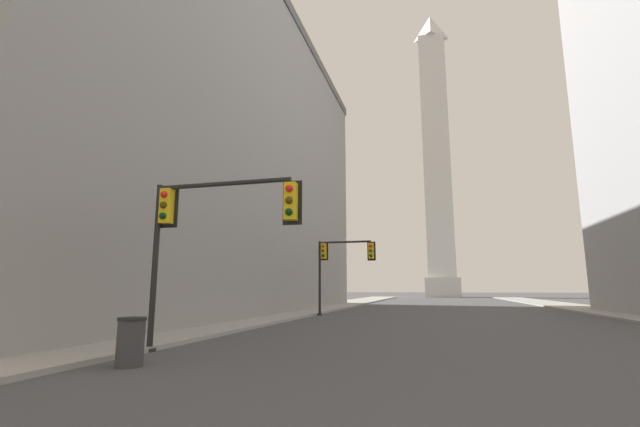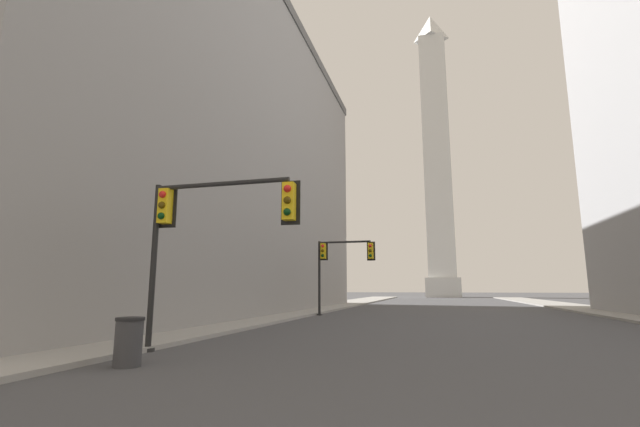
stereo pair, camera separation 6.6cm
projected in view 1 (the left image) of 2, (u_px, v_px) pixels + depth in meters
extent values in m
cube|color=gray|center=(307.00, 310.00, 36.33)|extent=(5.00, 111.21, 0.15)
cube|color=gray|center=(626.00, 314.00, 30.22)|extent=(5.00, 111.21, 0.15)
cube|color=gray|center=(152.00, 165.00, 35.74)|extent=(23.94, 43.89, 24.08)
cube|color=#595756|center=(162.00, 29.00, 37.89)|extent=(24.18, 44.33, 0.90)
cube|color=silver|center=(443.00, 288.00, 89.97)|extent=(7.12, 7.12, 4.02)
cube|color=silver|center=(436.00, 153.00, 95.04)|extent=(5.70, 5.70, 54.87)
pyramid|color=silver|center=(430.00, 29.00, 100.32)|extent=(5.70, 5.70, 6.27)
cylinder|color=black|center=(155.00, 266.00, 13.22)|extent=(0.18, 0.18, 5.12)
cylinder|color=#262626|center=(149.00, 350.00, 12.79)|extent=(0.40, 0.40, 0.10)
cube|color=yellow|center=(167.00, 206.00, 13.47)|extent=(0.36, 0.36, 1.10)
cube|color=black|center=(170.00, 207.00, 13.64)|extent=(0.58, 0.06, 1.32)
sphere|color=red|center=(164.00, 194.00, 13.35)|extent=(0.22, 0.22, 0.22)
sphere|color=#483506|center=(163.00, 205.00, 13.29)|extent=(0.22, 0.22, 0.22)
sphere|color=#073410|center=(163.00, 216.00, 13.23)|extent=(0.22, 0.22, 0.22)
cylinder|color=black|center=(223.00, 184.00, 13.07)|extent=(4.43, 0.14, 0.14)
sphere|color=black|center=(160.00, 188.00, 13.65)|extent=(0.18, 0.18, 0.18)
cube|color=yellow|center=(291.00, 201.00, 12.38)|extent=(0.36, 0.36, 1.10)
cube|color=black|center=(292.00, 203.00, 12.56)|extent=(0.58, 0.06, 1.32)
sphere|color=red|center=(289.00, 189.00, 12.26)|extent=(0.22, 0.22, 0.22)
sphere|color=#483506|center=(289.00, 200.00, 12.20)|extent=(0.22, 0.22, 0.22)
sphere|color=#073410|center=(289.00, 212.00, 12.14)|extent=(0.22, 0.22, 0.22)
cylinder|color=black|center=(320.00, 278.00, 30.34)|extent=(0.18, 0.18, 5.20)
cylinder|color=#262626|center=(320.00, 315.00, 29.90)|extent=(0.40, 0.40, 0.10)
cube|color=yellow|center=(324.00, 251.00, 30.59)|extent=(0.34, 0.34, 1.10)
cube|color=black|center=(324.00, 251.00, 30.76)|extent=(0.58, 0.03, 1.32)
sphere|color=red|center=(323.00, 246.00, 30.47)|extent=(0.22, 0.22, 0.22)
sphere|color=#483506|center=(323.00, 251.00, 30.41)|extent=(0.22, 0.22, 0.22)
sphere|color=#073410|center=(323.00, 256.00, 30.35)|extent=(0.22, 0.22, 0.22)
cylinder|color=black|center=(345.00, 242.00, 30.29)|extent=(3.70, 0.14, 0.14)
sphere|color=black|center=(320.00, 243.00, 30.77)|extent=(0.18, 0.18, 0.18)
cube|color=yellow|center=(371.00, 251.00, 29.70)|extent=(0.34, 0.34, 1.10)
cube|color=black|center=(371.00, 251.00, 29.87)|extent=(0.58, 0.03, 1.32)
sphere|color=red|center=(371.00, 246.00, 29.57)|extent=(0.22, 0.22, 0.22)
sphere|color=#483506|center=(371.00, 251.00, 29.52)|extent=(0.22, 0.22, 0.22)
sphere|color=#073410|center=(371.00, 256.00, 29.46)|extent=(0.22, 0.22, 0.22)
cylinder|color=#38383A|center=(131.00, 344.00, 10.40)|extent=(0.65, 0.65, 1.09)
cylinder|color=black|center=(132.00, 319.00, 10.50)|extent=(0.69, 0.69, 0.08)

